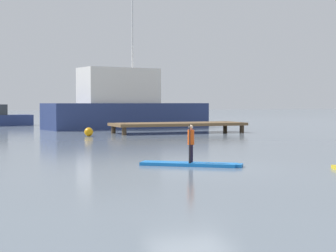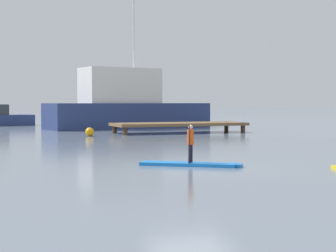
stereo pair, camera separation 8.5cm
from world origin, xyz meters
name	(u,v)px [view 1 (the left image)]	position (x,y,z in m)	size (l,w,h in m)	color
ground_plane	(190,167)	(0.00, 0.00, 0.00)	(240.00, 240.00, 0.00)	slate
paddleboard_near	(191,164)	(0.18, 0.33, 0.05)	(2.86, 2.22, 0.10)	blue
paddler_child_solo	(191,141)	(0.18, 0.33, 0.75)	(0.29, 0.35, 1.15)	black
fishing_boat_white_large	(125,106)	(5.47, 24.88, 1.67)	(12.81, 5.52, 11.03)	navy
floating_dock	(178,124)	(6.77, 17.60, 0.55)	(8.38, 2.94, 0.65)	brown
mooring_buoy_near	(89,132)	(0.71, 16.20, 0.25)	(0.50, 0.50, 0.50)	orange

